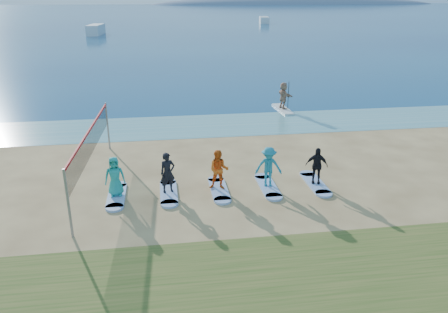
{
  "coord_description": "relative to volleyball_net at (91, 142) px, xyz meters",
  "views": [
    {
      "loc": [
        -3.81,
        -15.63,
        7.82
      ],
      "look_at": [
        -1.2,
        2.0,
        1.1
      ],
      "focal_mm": 35.0,
      "sensor_mm": 36.0,
      "label": 1
    }
  ],
  "objects": [
    {
      "name": "surfboard_0",
      "position": [
        1.03,
        -1.55,
        -1.86
      ],
      "size": [
        0.7,
        2.2,
        0.09
      ],
      "primitive_type": "cube",
      "color": "#8CA9D9",
      "rests_on": "ground"
    },
    {
      "name": "student_4",
      "position": [
        9.47,
        -1.55,
        -1.02
      ],
      "size": [
        1.01,
        0.65,
        1.59
      ],
      "primitive_type": "imported",
      "rotation": [
        0.0,
        0.0,
        -0.31
      ],
      "color": "black",
      "rests_on": "surfboard_4"
    },
    {
      "name": "paddleboard",
      "position": [
        11.55,
        11.09,
        -1.84
      ],
      "size": [
        0.85,
        3.03,
        0.12
      ],
      "primitive_type": "cube",
      "rotation": [
        0.0,
        0.0,
        0.05
      ],
      "color": "silver",
      "rests_on": "ground"
    },
    {
      "name": "surfboard_2",
      "position": [
        5.25,
        -1.55,
        -1.86
      ],
      "size": [
        0.7,
        2.2,
        0.09
      ],
      "primitive_type": "cube",
      "color": "#8CA9D9",
      "rests_on": "ground"
    },
    {
      "name": "student_1",
      "position": [
        3.14,
        -1.55,
        -0.97
      ],
      "size": [
        0.71,
        0.58,
        1.7
      ],
      "primitive_type": "imported",
      "rotation": [
        0.0,
        0.0,
        0.31
      ],
      "color": "black",
      "rests_on": "surfboard_1"
    },
    {
      "name": "boat_offshore_b",
      "position": [
        31.53,
        101.28,
        -1.9
      ],
      "size": [
        3.28,
        6.91,
        1.68
      ],
      "primitive_type": "cube",
      "rotation": [
        0.0,
        0.0,
        -0.15
      ],
      "color": "silver",
      "rests_on": "ground"
    },
    {
      "name": "ground",
      "position": [
        6.83,
        -2.46,
        -1.9
      ],
      "size": [
        600.0,
        600.0,
        0.0
      ],
      "primitive_type": "plane",
      "color": "tan",
      "rests_on": "ground"
    },
    {
      "name": "student_2",
      "position": [
        5.25,
        -1.55,
        -0.97
      ],
      "size": [
        0.95,
        0.82,
        1.69
      ],
      "primitive_type": "imported",
      "rotation": [
        0.0,
        0.0,
        -0.24
      ],
      "color": "#DE5C17",
      "rests_on": "surfboard_2"
    },
    {
      "name": "shallow_water",
      "position": [
        6.83,
        8.04,
        -1.9
      ],
      "size": [
        600.0,
        600.0,
        0.0
      ],
      "primitive_type": "plane",
      "color": "teal",
      "rests_on": "ground"
    },
    {
      "name": "surfboard_4",
      "position": [
        9.47,
        -1.55,
        -1.86
      ],
      "size": [
        0.7,
        2.2,
        0.09
      ],
      "primitive_type": "cube",
      "color": "#8CA9D9",
      "rests_on": "ground"
    },
    {
      "name": "paddleboarder",
      "position": [
        11.55,
        11.09,
        -0.86
      ],
      "size": [
        0.92,
        1.79,
        1.85
      ],
      "primitive_type": "imported",
      "rotation": [
        0.0,
        0.0,
        1.8
      ],
      "color": "tan",
      "rests_on": "paddleboard"
    },
    {
      "name": "student_3",
      "position": [
        7.36,
        -1.55,
        -0.95
      ],
      "size": [
        1.2,
        0.8,
        1.73
      ],
      "primitive_type": "imported",
      "rotation": [
        0.0,
        0.0,
        -0.15
      ],
      "color": "teal",
      "rests_on": "surfboard_3"
    },
    {
      "name": "volleyball_net",
      "position": [
        0.0,
        0.0,
        0.0
      ],
      "size": [
        0.48,
        9.08,
        2.5
      ],
      "rotation": [
        0.0,
        0.0,
        -0.04
      ],
      "color": "gray",
      "rests_on": "ground"
    },
    {
      "name": "student_0",
      "position": [
        1.03,
        -1.55,
        -0.99
      ],
      "size": [
        0.84,
        0.58,
        1.64
      ],
      "primitive_type": "imported",
      "rotation": [
        0.0,
        0.0,
        0.07
      ],
      "color": "teal",
      "rests_on": "surfboard_0"
    },
    {
      "name": "surfboard_3",
      "position": [
        7.36,
        -1.55,
        -1.86
      ],
      "size": [
        0.7,
        2.2,
        0.09
      ],
      "primitive_type": "cube",
      "color": "#8CA9D9",
      "rests_on": "ground"
    },
    {
      "name": "island_ridge",
      "position": [
        101.83,
        297.54,
        -1.9
      ],
      "size": [
        220.0,
        56.0,
        18.0
      ],
      "primitive_type": "ellipsoid",
      "color": "slate",
      "rests_on": "ground"
    },
    {
      "name": "boat_offshore_a",
      "position": [
        -8.89,
        73.26,
        -1.9
      ],
      "size": [
        2.94,
        7.43,
        1.93
      ],
      "primitive_type": "cube",
      "rotation": [
        0.0,
        0.0,
        -0.09
      ],
      "color": "silver",
      "rests_on": "ground"
    },
    {
      "name": "ocean",
      "position": [
        6.83,
        157.54,
        -1.9
      ],
      "size": [
        600.0,
        600.0,
        0.0
      ],
      "primitive_type": "plane",
      "color": "navy",
      "rests_on": "ground"
    },
    {
      "name": "surfboard_1",
      "position": [
        3.14,
        -1.55,
        -1.86
      ],
      "size": [
        0.7,
        2.2,
        0.09
      ],
      "primitive_type": "cube",
      "color": "#8CA9D9",
      "rests_on": "ground"
    }
  ]
}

